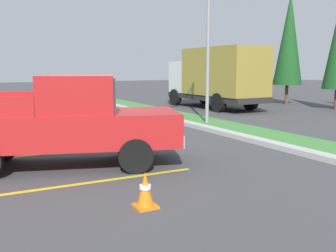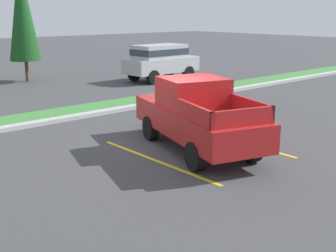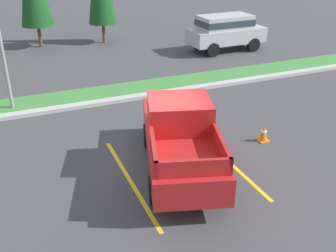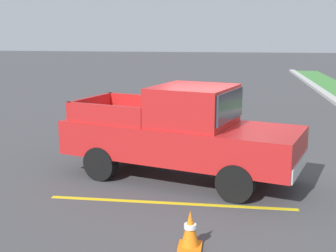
{
  "view_description": "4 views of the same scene",
  "coord_description": "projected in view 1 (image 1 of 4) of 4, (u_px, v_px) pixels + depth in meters",
  "views": [
    {
      "loc": [
        9.09,
        -2.76,
        2.24
      ],
      "look_at": [
        0.96,
        1.5,
        0.87
      ],
      "focal_mm": 40.99,
      "sensor_mm": 36.0,
      "label": 1
    },
    {
      "loc": [
        -8.56,
        -9.66,
        3.94
      ],
      "look_at": [
        -0.6,
        -0.55,
        0.81
      ],
      "focal_mm": 47.23,
      "sensor_mm": 36.0,
      "label": 2
    },
    {
      "loc": [
        -3.91,
        -9.84,
        6.21
      ],
      "look_at": [
        0.47,
        0.52,
        0.78
      ],
      "focal_mm": 42.02,
      "sensor_mm": 36.0,
      "label": 3
    },
    {
      "loc": [
        10.07,
        0.27,
        3.27
      ],
      "look_at": [
        0.78,
        -1.04,
        1.3
      ],
      "focal_mm": 48.89,
      "sensor_mm": 36.0,
      "label": 4
    }
  ],
  "objects": [
    {
      "name": "ground_plane",
      "position": [
        97.0,
        160.0,
        9.56
      ],
      "size": [
        120.0,
        120.0,
        0.0
      ],
      "primitive_type": "plane",
      "color": "#424244"
    },
    {
      "name": "parking_line_near",
      "position": [
        53.0,
        153.0,
        10.29
      ],
      "size": [
        0.12,
        4.8,
        0.01
      ],
      "primitive_type": "cube",
      "color": "yellow",
      "rests_on": "ground"
    },
    {
      "name": "parking_line_far",
      "position": [
        84.0,
        183.0,
        7.57
      ],
      "size": [
        0.12,
        4.8,
        0.01
      ],
      "primitive_type": "cube",
      "color": "yellow",
      "rests_on": "ground"
    },
    {
      "name": "curb_strip",
      "position": [
        254.0,
        140.0,
        11.84
      ],
      "size": [
        56.0,
        0.4,
        0.15
      ],
      "primitive_type": "cube",
      "color": "#B2B2AD",
      "rests_on": "ground"
    },
    {
      "name": "grass_median",
      "position": [
        280.0,
        138.0,
        12.35
      ],
      "size": [
        56.0,
        1.8,
        0.06
      ],
      "primitive_type": "cube",
      "color": "#42843D",
      "rests_on": "ground"
    },
    {
      "name": "pickup_truck_main",
      "position": [
        66.0,
        122.0,
        8.78
      ],
      "size": [
        3.36,
        5.54,
        2.1
      ],
      "color": "black",
      "rests_on": "ground"
    },
    {
      "name": "cargo_truck_distant",
      "position": [
        217.0,
        76.0,
        21.76
      ],
      "size": [
        6.88,
        2.69,
        3.4
      ],
      "color": "black",
      "rests_on": "ground"
    },
    {
      "name": "street_light",
      "position": [
        205.0,
        30.0,
        15.14
      ],
      "size": [
        0.24,
        1.49,
        6.42
      ],
      "color": "gray",
      "rests_on": "ground"
    },
    {
      "name": "cypress_tree_leftmost",
      "position": [
        289.0,
        39.0,
        24.0
      ],
      "size": [
        1.8,
        1.8,
        6.92
      ],
      "color": "brown",
      "rests_on": "ground"
    },
    {
      "name": "traffic_cone",
      "position": [
        145.0,
        190.0,
        6.22
      ],
      "size": [
        0.36,
        0.36,
        0.6
      ],
      "color": "orange",
      "rests_on": "ground"
    }
  ]
}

